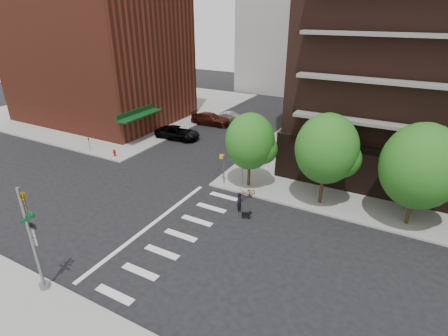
# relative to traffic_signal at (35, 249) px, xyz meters

# --- Properties ---
(ground) EXTENTS (120.00, 120.00, 0.00)m
(ground) POSITION_rel_traffic_signal_xyz_m (0.47, 7.49, -2.70)
(ground) COLOR black
(ground) RESTS_ON ground
(sidewalk_nw) EXTENTS (31.00, 33.00, 0.15)m
(sidewalk_nw) POSITION_rel_traffic_signal_xyz_m (-24.03, 30.99, -2.62)
(sidewalk_nw) COLOR gray
(sidewalk_nw) RESTS_ON ground
(crosswalk) EXTENTS (3.85, 13.00, 0.01)m
(crosswalk) POSITION_rel_traffic_signal_xyz_m (2.68, 7.49, -2.69)
(crosswalk) COLOR silver
(crosswalk) RESTS_ON ground
(midrise_nw) EXTENTS (21.40, 15.50, 20.00)m
(midrise_nw) POSITION_rel_traffic_signal_xyz_m (-21.53, 25.49, 7.45)
(midrise_nw) COLOR maroon
(midrise_nw) RESTS_ON sidewalk_nw
(tree_a) EXTENTS (4.00, 4.00, 5.90)m
(tree_a) POSITION_rel_traffic_signal_xyz_m (4.47, 15.99, 1.35)
(tree_a) COLOR #301E11
(tree_a) RESTS_ON sidewalk_ne
(tree_b) EXTENTS (4.50, 4.50, 6.65)m
(tree_b) POSITION_rel_traffic_signal_xyz_m (10.47, 15.99, 1.85)
(tree_b) COLOR #301E11
(tree_b) RESTS_ON sidewalk_ne
(tree_c) EXTENTS (5.00, 5.00, 6.80)m
(tree_c) POSITION_rel_traffic_signal_xyz_m (16.47, 15.99, 1.75)
(tree_c) COLOR #301E11
(tree_c) RESTS_ON sidewalk_ne
(traffic_signal) EXTENTS (0.90, 0.75, 6.00)m
(traffic_signal) POSITION_rel_traffic_signal_xyz_m (0.00, 0.00, 0.00)
(traffic_signal) COLOR slate
(traffic_signal) RESTS_ON sidewalk_s
(pedestrian_signal) EXTENTS (2.18, 0.67, 2.60)m
(pedestrian_signal) POSITION_rel_traffic_signal_xyz_m (2.79, 15.42, -0.84)
(pedestrian_signal) COLOR slate
(pedestrian_signal) RESTS_ON sidewalk_ne
(fire_hydrant) EXTENTS (0.24, 0.24, 0.73)m
(fire_hydrant) POSITION_rel_traffic_signal_xyz_m (-10.03, 15.29, -2.15)
(fire_hydrant) COLOR #A50C0C
(fire_hydrant) RESTS_ON sidewalk_nw
(parking_meter) EXTENTS (0.10, 0.08, 1.32)m
(parking_meter) POSITION_rel_traffic_signal_xyz_m (-13.53, 15.29, -1.74)
(parking_meter) COLOR black
(parking_meter) RESTS_ON sidewalk_nw
(parked_car_black) EXTENTS (2.89, 5.37, 1.43)m
(parked_car_black) POSITION_rel_traffic_signal_xyz_m (-7.73, 22.93, -1.98)
(parked_car_black) COLOR black
(parked_car_black) RESTS_ON ground
(parked_car_maroon) EXTENTS (2.57, 5.38, 1.51)m
(parked_car_maroon) POSITION_rel_traffic_signal_xyz_m (-7.15, 29.39, -1.94)
(parked_car_maroon) COLOR #3F150D
(parked_car_maroon) RESTS_ON ground
(parked_car_silver) EXTENTS (1.83, 4.31, 1.38)m
(parked_car_silver) POSITION_rel_traffic_signal_xyz_m (-5.03, 31.34, -2.01)
(parked_car_silver) COLOR #A5A8AB
(parked_car_silver) RESTS_ON ground
(scooter) EXTENTS (1.28, 1.85, 0.92)m
(scooter) POSITION_rel_traffic_signal_xyz_m (5.22, 13.99, -2.24)
(scooter) COLOR maroon
(scooter) RESTS_ON ground
(dog_walker) EXTENTS (0.66, 0.56, 1.54)m
(dog_walker) POSITION_rel_traffic_signal_xyz_m (5.53, 12.12, -1.93)
(dog_walker) COLOR black
(dog_walker) RESTS_ON ground
(dog) EXTENTS (0.72, 0.38, 0.60)m
(dog) POSITION_rel_traffic_signal_xyz_m (6.41, 11.43, -2.32)
(dog) COLOR black
(dog) RESTS_ON ground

